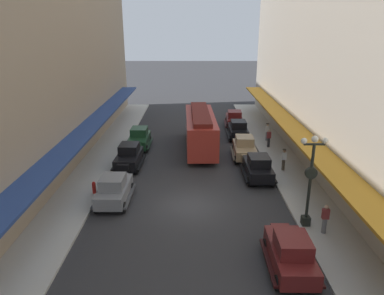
{
  "coord_description": "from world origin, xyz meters",
  "views": [
    {
      "loc": [
        0.1,
        -20.1,
        10.58
      ],
      "look_at": [
        0.0,
        6.0,
        1.8
      ],
      "focal_mm": 33.63,
      "sensor_mm": 36.0,
      "label": 1
    }
  ],
  "objects_px": {
    "pedestrian_0": "(270,138)",
    "pedestrian_3": "(326,219)",
    "pedestrian_2": "(285,159)",
    "parked_car_3": "(115,188)",
    "streetcar": "(202,129)",
    "parked_car_0": "(141,138)",
    "parked_car_7": "(292,252)",
    "parked_car_6": "(236,119)",
    "lamp_post_with_clock": "(312,178)",
    "pedestrian_1": "(269,132)",
    "parked_car_1": "(239,129)",
    "parked_car_4": "(259,167)",
    "fire_hydrant": "(95,187)",
    "parked_car_5": "(130,156)",
    "parked_car_2": "(246,147)"
  },
  "relations": [
    {
      "from": "parked_car_7",
      "to": "parked_car_6",
      "type": "bearing_deg",
      "value": 89.46
    },
    {
      "from": "parked_car_5",
      "to": "parked_car_1",
      "type": "bearing_deg",
      "value": 39.2
    },
    {
      "from": "parked_car_0",
      "to": "pedestrian_1",
      "type": "bearing_deg",
      "value": 8.44
    },
    {
      "from": "parked_car_4",
      "to": "pedestrian_0",
      "type": "bearing_deg",
      "value": 72.46
    },
    {
      "from": "parked_car_1",
      "to": "parked_car_2",
      "type": "distance_m",
      "value": 5.72
    },
    {
      "from": "parked_car_1",
      "to": "pedestrian_2",
      "type": "height_order",
      "value": "parked_car_1"
    },
    {
      "from": "parked_car_7",
      "to": "fire_hydrant",
      "type": "height_order",
      "value": "parked_car_7"
    },
    {
      "from": "streetcar",
      "to": "pedestrian_0",
      "type": "height_order",
      "value": "streetcar"
    },
    {
      "from": "parked_car_0",
      "to": "lamp_post_with_clock",
      "type": "height_order",
      "value": "lamp_post_with_clock"
    },
    {
      "from": "parked_car_0",
      "to": "pedestrian_0",
      "type": "distance_m",
      "value": 11.82
    },
    {
      "from": "parked_car_2",
      "to": "pedestrian_3",
      "type": "height_order",
      "value": "parked_car_2"
    },
    {
      "from": "parked_car_7",
      "to": "lamp_post_with_clock",
      "type": "distance_m",
      "value": 4.63
    },
    {
      "from": "pedestrian_2",
      "to": "fire_hydrant",
      "type": "bearing_deg",
      "value": -163.21
    },
    {
      "from": "pedestrian_0",
      "to": "pedestrian_2",
      "type": "relative_size",
      "value": 0.98
    },
    {
      "from": "parked_car_7",
      "to": "pedestrian_1",
      "type": "height_order",
      "value": "parked_car_7"
    },
    {
      "from": "lamp_post_with_clock",
      "to": "pedestrian_0",
      "type": "xyz_separation_m",
      "value": [
        0.68,
        13.62,
        -2.0
      ]
    },
    {
      "from": "parked_car_7",
      "to": "pedestrian_0",
      "type": "relative_size",
      "value": 2.61
    },
    {
      "from": "parked_car_5",
      "to": "pedestrian_3",
      "type": "distance_m",
      "value": 15.52
    },
    {
      "from": "parked_car_6",
      "to": "parked_car_5",
      "type": "bearing_deg",
      "value": -128.55
    },
    {
      "from": "pedestrian_0",
      "to": "parked_car_6",
      "type": "bearing_deg",
      "value": 106.92
    },
    {
      "from": "parked_car_4",
      "to": "parked_car_5",
      "type": "bearing_deg",
      "value": 166.66
    },
    {
      "from": "pedestrian_0",
      "to": "pedestrian_3",
      "type": "xyz_separation_m",
      "value": [
        0.04,
        -14.44,
        0.0
      ]
    },
    {
      "from": "parked_car_0",
      "to": "pedestrian_3",
      "type": "height_order",
      "value": "parked_car_0"
    },
    {
      "from": "parked_car_2",
      "to": "pedestrian_2",
      "type": "distance_m",
      "value": 3.99
    },
    {
      "from": "parked_car_0",
      "to": "streetcar",
      "type": "relative_size",
      "value": 0.44
    },
    {
      "from": "pedestrian_1",
      "to": "pedestrian_3",
      "type": "bearing_deg",
      "value": -90.76
    },
    {
      "from": "parked_car_1",
      "to": "parked_car_3",
      "type": "height_order",
      "value": "same"
    },
    {
      "from": "parked_car_0",
      "to": "parked_car_5",
      "type": "xyz_separation_m",
      "value": [
        -0.14,
        -4.81,
        0.0
      ]
    },
    {
      "from": "parked_car_3",
      "to": "pedestrian_2",
      "type": "xyz_separation_m",
      "value": [
        11.88,
        5.06,
        0.07
      ]
    },
    {
      "from": "pedestrian_0",
      "to": "pedestrian_3",
      "type": "relative_size",
      "value": 1.0
    },
    {
      "from": "lamp_post_with_clock",
      "to": "pedestrian_1",
      "type": "xyz_separation_m",
      "value": [
        0.94,
        15.63,
        -1.97
      ]
    },
    {
      "from": "parked_car_2",
      "to": "parked_car_6",
      "type": "xyz_separation_m",
      "value": [
        0.26,
        10.05,
        0.0
      ]
    },
    {
      "from": "parked_car_3",
      "to": "parked_car_0",
      "type": "bearing_deg",
      "value": 89.67
    },
    {
      "from": "parked_car_7",
      "to": "lamp_post_with_clock",
      "type": "xyz_separation_m",
      "value": [
        1.85,
        3.72,
        2.04
      ]
    },
    {
      "from": "parked_car_4",
      "to": "pedestrian_2",
      "type": "distance_m",
      "value": 2.56
    },
    {
      "from": "parked_car_5",
      "to": "pedestrian_3",
      "type": "relative_size",
      "value": 2.62
    },
    {
      "from": "parked_car_1",
      "to": "parked_car_4",
      "type": "height_order",
      "value": "same"
    },
    {
      "from": "pedestrian_2",
      "to": "parked_car_5",
      "type": "bearing_deg",
      "value": 175.25
    },
    {
      "from": "parked_car_5",
      "to": "pedestrian_0",
      "type": "relative_size",
      "value": 2.62
    },
    {
      "from": "streetcar",
      "to": "fire_hydrant",
      "type": "relative_size",
      "value": 11.78
    },
    {
      "from": "streetcar",
      "to": "pedestrian_0",
      "type": "bearing_deg",
      "value": 1.02
    },
    {
      "from": "parked_car_6",
      "to": "streetcar",
      "type": "relative_size",
      "value": 0.45
    },
    {
      "from": "parked_car_6",
      "to": "pedestrian_0",
      "type": "height_order",
      "value": "parked_car_6"
    },
    {
      "from": "parked_car_2",
      "to": "lamp_post_with_clock",
      "type": "relative_size",
      "value": 0.83
    },
    {
      "from": "fire_hydrant",
      "to": "pedestrian_0",
      "type": "bearing_deg",
      "value": 35.64
    },
    {
      "from": "lamp_post_with_clock",
      "to": "pedestrian_0",
      "type": "relative_size",
      "value": 3.15
    },
    {
      "from": "parked_car_3",
      "to": "pedestrian_0",
      "type": "relative_size",
      "value": 2.61
    },
    {
      "from": "parked_car_5",
      "to": "pedestrian_2",
      "type": "relative_size",
      "value": 2.57
    },
    {
      "from": "lamp_post_with_clock",
      "to": "pedestrian_1",
      "type": "bearing_deg",
      "value": 86.57
    },
    {
      "from": "parked_car_0",
      "to": "parked_car_7",
      "type": "relative_size",
      "value": 1.0
    }
  ]
}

